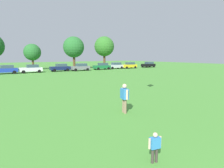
% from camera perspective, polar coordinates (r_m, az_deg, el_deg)
% --- Properties ---
extents(ground_plane, '(160.00, 160.00, 0.00)m').
position_cam_1_polar(ground_plane, '(29.73, -24.16, 1.30)').
color(ground_plane, '#4C9338').
extents(child_kite_flyer, '(0.48, 0.24, 1.03)m').
position_cam_1_polar(child_kite_flyer, '(6.36, 13.12, -17.87)').
color(child_kite_flyer, '#3F3833').
rests_on(child_kite_flyer, ground).
extents(adult_bystander, '(0.44, 0.83, 1.79)m').
position_cam_1_polar(adult_bystander, '(11.10, 3.88, -3.66)').
color(adult_bystander, '#8C7259').
rests_on(adult_bystander, ground).
extents(parked_car_blue_1, '(4.30, 2.02, 1.68)m').
position_cam_1_polar(parked_car_blue_1, '(40.98, -30.02, 3.92)').
color(parked_car_blue_1, '#1E38AD').
rests_on(parked_car_blue_1, ground).
extents(parked_car_white_2, '(4.30, 2.02, 1.68)m').
position_cam_1_polar(parked_car_white_2, '(41.26, -23.72, 4.38)').
color(parked_car_white_2, white).
rests_on(parked_car_white_2, ground).
extents(parked_car_navy_3, '(4.30, 2.02, 1.68)m').
position_cam_1_polar(parked_car_navy_3, '(43.21, -15.70, 4.95)').
color(parked_car_navy_3, '#141E4C').
rests_on(parked_car_navy_3, ground).
extents(parked_car_gray_4, '(4.30, 2.02, 1.68)m').
position_cam_1_polar(parked_car_gray_4, '(43.66, -9.72, 5.18)').
color(parked_car_gray_4, slate).
rests_on(parked_car_gray_4, ground).
extents(parked_car_green_5, '(4.30, 2.02, 1.68)m').
position_cam_1_polar(parked_car_green_5, '(46.90, -3.09, 5.53)').
color(parked_car_green_5, '#196B38').
rests_on(parked_car_green_5, ground).
extents(parked_car_silver_6, '(4.30, 2.02, 1.68)m').
position_cam_1_polar(parked_car_silver_6, '(49.64, 1.11, 5.71)').
color(parked_car_silver_6, silver).
rests_on(parked_car_silver_6, ground).
extents(parked_car_yellow_7, '(4.30, 2.02, 1.68)m').
position_cam_1_polar(parked_car_yellow_7, '(51.58, 5.40, 5.79)').
color(parked_car_yellow_7, yellow).
rests_on(parked_car_yellow_7, ground).
extents(parked_car_black_8, '(4.30, 2.02, 1.68)m').
position_cam_1_polar(parked_car_black_8, '(56.87, 11.22, 5.93)').
color(parked_car_black_8, black).
rests_on(parked_car_black_8, ground).
extents(tree_center, '(4.09, 4.09, 6.38)m').
position_cam_1_polar(tree_center, '(49.87, -23.44, 8.99)').
color(tree_center, brown).
rests_on(tree_center, ground).
extents(tree_right, '(5.38, 5.38, 8.38)m').
position_cam_1_polar(tree_right, '(49.51, -11.77, 11.09)').
color(tree_right, brown).
rests_on(tree_right, ground).
extents(tree_far_right, '(5.94, 5.94, 9.26)m').
position_cam_1_polar(tree_far_right, '(56.86, -2.41, 11.52)').
color(tree_far_right, brown).
rests_on(tree_far_right, ground).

